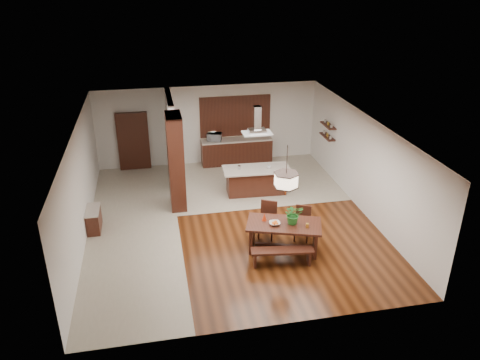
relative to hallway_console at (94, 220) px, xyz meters
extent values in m
plane|color=#3A1A0A|center=(3.81, -0.20, -0.32)|extent=(9.00, 9.00, 0.00)
cube|color=white|center=(3.81, -0.20, 2.58)|extent=(8.00, 9.00, 0.04)
cube|color=silver|center=(3.81, 4.30, 1.14)|extent=(8.00, 0.04, 2.90)
cube|color=silver|center=(3.81, -4.70, 1.14)|extent=(8.00, 0.04, 2.90)
cube|color=silver|center=(-0.19, -0.20, 1.14)|extent=(0.04, 9.00, 2.90)
cube|color=silver|center=(7.81, -0.20, 1.14)|extent=(0.04, 9.00, 2.90)
cube|color=#B8AE9A|center=(1.06, -0.20, -0.31)|extent=(2.50, 9.00, 0.01)
cube|color=#B8AE9A|center=(5.06, 2.30, -0.31)|extent=(5.50, 4.00, 0.01)
cube|color=#381E0E|center=(3.81, -0.20, 2.57)|extent=(8.00, 9.00, 0.02)
cube|color=black|center=(2.41, 1.00, 1.14)|extent=(0.45, 1.00, 2.90)
cube|color=silver|center=(2.41, 3.10, 1.14)|extent=(0.18, 2.40, 2.90)
cube|color=black|center=(0.00, 0.00, 0.00)|extent=(0.37, 0.88, 0.63)
cube|color=black|center=(1.11, 4.20, 0.74)|extent=(1.10, 0.20, 2.10)
cube|color=black|center=(4.81, 4.00, 0.13)|extent=(2.60, 0.60, 0.90)
cube|color=#BEB3A6|center=(4.81, 4.00, 0.61)|extent=(2.60, 0.62, 0.05)
cube|color=brown|center=(4.81, 4.26, 1.44)|extent=(2.60, 0.08, 1.50)
cube|color=black|center=(7.68, 2.40, 1.08)|extent=(0.26, 0.90, 0.04)
cube|color=black|center=(7.68, 2.40, 1.49)|extent=(0.26, 0.90, 0.04)
cube|color=black|center=(4.90, -2.01, 0.44)|extent=(2.08, 1.48, 0.06)
cube|color=black|center=(4.12, -1.75, 0.04)|extent=(0.32, 0.74, 0.72)
cube|color=black|center=(5.67, -2.26, 0.04)|extent=(0.32, 0.74, 0.72)
imported|color=#246C25|center=(5.12, -2.05, 0.73)|extent=(0.47, 0.41, 0.52)
imported|color=beige|center=(4.64, -2.02, 0.50)|extent=(0.29, 0.29, 0.07)
cone|color=#B52A0C|center=(4.44, -1.75, 0.57)|extent=(0.13, 0.13, 0.20)
cylinder|color=gold|center=(5.41, -2.32, 0.52)|extent=(0.08, 0.08, 0.11)
cube|color=black|center=(4.96, 1.39, 0.10)|extent=(1.89, 0.78, 0.84)
cube|color=#BEB3A6|center=(4.96, 1.34, 0.54)|extent=(2.17, 1.02, 0.05)
imported|color=silver|center=(5.33, 1.27, 0.61)|extent=(0.12, 0.12, 0.09)
imported|color=#B4B6BB|center=(3.99, 3.99, 0.78)|extent=(0.59, 0.48, 0.28)
camera|label=1|loc=(1.79, -11.92, 6.44)|focal=35.00mm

